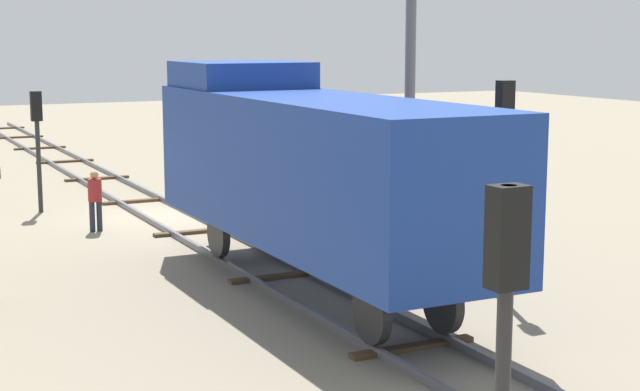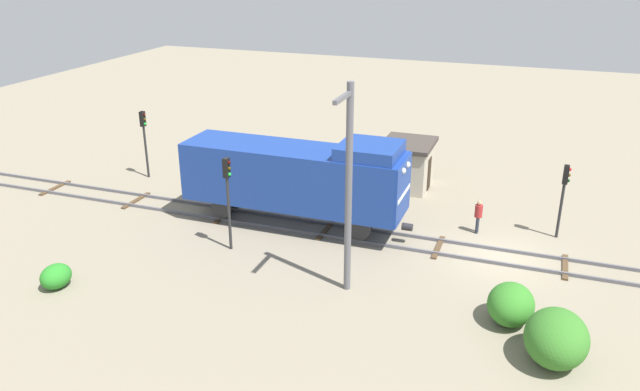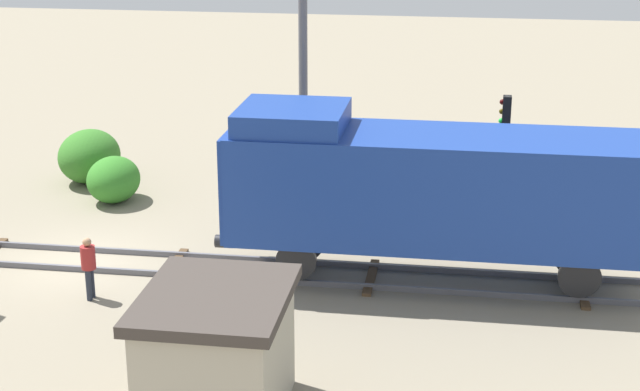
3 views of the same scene
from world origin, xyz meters
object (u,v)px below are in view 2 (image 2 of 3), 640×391
object	(u,v)px
worker_near_track	(478,214)
traffic_signal_near	(564,188)
traffic_signal_mid	(228,187)
traffic_signal_far	(144,132)
relay_hut	(407,164)
locomotive	(297,175)
catenary_mast	(348,186)

from	to	relation	value
worker_near_track	traffic_signal_near	bearing A→B (deg)	-89.41
traffic_signal_mid	traffic_signal_far	world-z (taller)	traffic_signal_mid
worker_near_track	traffic_signal_far	bearing A→B (deg)	75.07
traffic_signal_far	relay_hut	distance (m)	15.80
locomotive	traffic_signal_far	bearing A→B (deg)	72.40
locomotive	catenary_mast	xyz separation A→B (m)	(-5.06, -4.23, 1.80)
traffic_signal_mid	relay_hut	size ratio (longest dim) A/B	1.28
traffic_signal_near	relay_hut	xyz separation A→B (m)	(4.30, 8.47, -1.20)
traffic_signal_near	worker_near_track	distance (m)	4.14
traffic_signal_near	worker_near_track	size ratio (longest dim) A/B	2.18
locomotive	traffic_signal_near	size ratio (longest dim) A/B	3.13
traffic_signal_far	locomotive	bearing A→B (deg)	-107.60
locomotive	relay_hut	xyz separation A→B (m)	(7.50, -3.89, -1.38)
traffic_signal_mid	catenary_mast	world-z (taller)	catenary_mast
traffic_signal_mid	relay_hut	distance (m)	12.50
traffic_signal_mid	relay_hut	bearing A→B (deg)	-28.36
traffic_signal_far	catenary_mast	bearing A→B (deg)	-119.07
relay_hut	traffic_signal_far	bearing A→B (deg)	104.36
locomotive	traffic_signal_near	distance (m)	12.77
locomotive	relay_hut	bearing A→B (deg)	-27.41
traffic_signal_far	catenary_mast	world-z (taller)	catenary_mast
catenary_mast	relay_hut	size ratio (longest dim) A/B	2.47
traffic_signal_far	relay_hut	xyz separation A→B (m)	(3.90, -15.24, -1.48)
traffic_signal_mid	relay_hut	world-z (taller)	traffic_signal_mid
traffic_signal_mid	traffic_signal_far	size ratio (longest dim) A/B	1.09
traffic_signal_near	catenary_mast	world-z (taller)	catenary_mast
locomotive	worker_near_track	world-z (taller)	locomotive
worker_near_track	catenary_mast	xyz separation A→B (m)	(-7.46, 4.39, 3.58)
traffic_signal_near	traffic_signal_far	xyz separation A→B (m)	(0.40, 23.70, 0.28)
traffic_signal_far	catenary_mast	size ratio (longest dim) A/B	0.48
traffic_signal_near	relay_hut	world-z (taller)	traffic_signal_near
locomotive	worker_near_track	size ratio (longest dim) A/B	6.82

